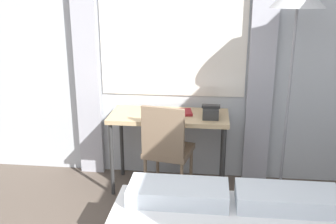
{
  "coord_description": "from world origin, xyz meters",
  "views": [
    {
      "loc": [
        0.43,
        -1.01,
        1.87
      ],
      "look_at": [
        0.08,
        2.02,
        0.9
      ],
      "focal_mm": 42.0,
      "sensor_mm": 36.0,
      "label": 1
    }
  ],
  "objects_px": {
    "desk_chair": "(167,146)",
    "telephone": "(211,112)",
    "desk": "(169,122)",
    "book": "(177,112)",
    "standing_lamp": "(297,10)"
  },
  "relations": [
    {
      "from": "desk",
      "to": "book",
      "type": "distance_m",
      "value": 0.12
    },
    {
      "from": "standing_lamp",
      "to": "desk_chair",
      "type": "bearing_deg",
      "value": -176.06
    },
    {
      "from": "desk_chair",
      "to": "standing_lamp",
      "type": "relative_size",
      "value": 0.47
    },
    {
      "from": "standing_lamp",
      "to": "telephone",
      "type": "height_order",
      "value": "standing_lamp"
    },
    {
      "from": "desk_chair",
      "to": "telephone",
      "type": "bearing_deg",
      "value": 32.58
    },
    {
      "from": "telephone",
      "to": "book",
      "type": "relative_size",
      "value": 0.64
    },
    {
      "from": "desk_chair",
      "to": "book",
      "type": "height_order",
      "value": "desk_chair"
    },
    {
      "from": "desk_chair",
      "to": "telephone",
      "type": "relative_size",
      "value": 4.77
    },
    {
      "from": "telephone",
      "to": "book",
      "type": "xyz_separation_m",
      "value": [
        -0.31,
        0.08,
        -0.04
      ]
    },
    {
      "from": "standing_lamp",
      "to": "telephone",
      "type": "xyz_separation_m",
      "value": [
        -0.65,
        0.08,
        -0.89
      ]
    },
    {
      "from": "desk",
      "to": "desk_chair",
      "type": "distance_m",
      "value": 0.26
    },
    {
      "from": "telephone",
      "to": "standing_lamp",
      "type": "bearing_deg",
      "value": -6.95
    },
    {
      "from": "desk_chair",
      "to": "standing_lamp",
      "type": "height_order",
      "value": "standing_lamp"
    },
    {
      "from": "desk",
      "to": "book",
      "type": "xyz_separation_m",
      "value": [
        0.07,
        0.03,
        0.09
      ]
    },
    {
      "from": "desk_chair",
      "to": "standing_lamp",
      "type": "distance_m",
      "value": 1.57
    }
  ]
}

